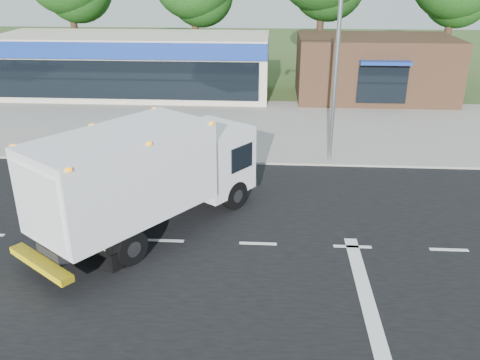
{
  "coord_description": "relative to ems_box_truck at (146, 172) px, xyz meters",
  "views": [
    {
      "loc": [
        0.33,
        -14.19,
        8.26
      ],
      "look_at": [
        -0.66,
        1.22,
        1.7
      ],
      "focal_mm": 38.0,
      "sensor_mm": 36.0,
      "label": 1
    }
  ],
  "objects": [
    {
      "name": "lane_markings",
      "position": [
        4.99,
        -2.0,
        -2.1
      ],
      "size": [
        55.2,
        7.0,
        0.01
      ],
      "color": "silver",
      "rests_on": "road_asphalt"
    },
    {
      "name": "parking_apron",
      "position": [
        3.64,
        13.35,
        -2.11
      ],
      "size": [
        60.0,
        9.0,
        0.02
      ],
      "primitive_type": "cube",
      "color": "gray",
      "rests_on": "ground"
    },
    {
      "name": "emergency_worker",
      "position": [
        -0.99,
        -1.25,
        -1.16
      ],
      "size": [
        0.8,
        0.69,
        1.97
      ],
      "rotation": [
        0.0,
        0.0,
        0.44
      ],
      "color": "tan",
      "rests_on": "ground"
    },
    {
      "name": "road_asphalt",
      "position": [
        3.64,
        -0.65,
        -2.12
      ],
      "size": [
        60.0,
        14.0,
        0.02
      ],
      "primitive_type": "cube",
      "color": "black",
      "rests_on": "ground"
    },
    {
      "name": "traffic_signal_pole",
      "position": [
        6.0,
        6.95,
        2.8
      ],
      "size": [
        3.51,
        0.25,
        8.0
      ],
      "color": "gray",
      "rests_on": "ground"
    },
    {
      "name": "ems_box_truck",
      "position": [
        0.0,
        0.0,
        0.0
      ],
      "size": [
        6.97,
        8.2,
        3.68
      ],
      "rotation": [
        0.0,
        0.0,
        0.94
      ],
      "color": "black",
      "rests_on": "ground"
    },
    {
      "name": "brown_storefront",
      "position": [
        10.64,
        19.33,
        -0.12
      ],
      "size": [
        10.0,
        6.7,
        4.0
      ],
      "color": "#382316",
      "rests_on": "ground"
    },
    {
      "name": "sidewalk",
      "position": [
        3.64,
        7.55,
        -2.06
      ],
      "size": [
        60.0,
        2.4,
        0.12
      ],
      "primitive_type": "cube",
      "color": "gray",
      "rests_on": "ground"
    },
    {
      "name": "retail_strip_mall",
      "position": [
        -5.36,
        19.28,
        -0.11
      ],
      "size": [
        18.0,
        6.2,
        4.0
      ],
      "color": "beige",
      "rests_on": "ground"
    },
    {
      "name": "ground",
      "position": [
        3.64,
        -0.65,
        -2.12
      ],
      "size": [
        120.0,
        120.0,
        0.0
      ],
      "primitive_type": "plane",
      "color": "#385123",
      "rests_on": "ground"
    }
  ]
}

